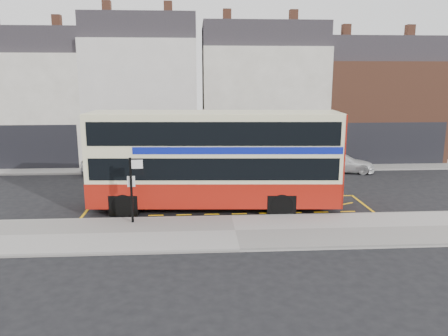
{
  "coord_description": "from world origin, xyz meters",
  "views": [
    {
      "loc": [
        -1.57,
        -19.61,
        6.49
      ],
      "look_at": [
        -0.19,
        2.0,
        1.91
      ],
      "focal_mm": 35.0,
      "sensor_mm": 36.0,
      "label": 1
    }
  ],
  "objects": [
    {
      "name": "street_tree_right",
      "position": [
        5.0,
        12.21,
        3.69
      ],
      "size": [
        2.51,
        2.51,
        5.41
      ],
      "color": "#342117",
      "rests_on": "ground"
    },
    {
      "name": "terrace_green_shop",
      "position": [
        3.5,
        14.99,
        5.07
      ],
      "size": [
        9.0,
        8.01,
        11.3
      ],
      "color": "white",
      "rests_on": "ground"
    },
    {
      "name": "car_silver",
      "position": [
        -7.28,
        9.45,
        0.67
      ],
      "size": [
        4.1,
        2.06,
        1.34
      ],
      "primitive_type": "imported",
      "rotation": [
        0.0,
        0.0,
        1.7
      ],
      "color": "silver",
      "rests_on": "ground"
    },
    {
      "name": "bus_stop_post",
      "position": [
        -4.37,
        -0.98,
        1.9
      ],
      "size": [
        0.72,
        0.13,
        2.9
      ],
      "rotation": [
        0.0,
        0.0,
        0.05
      ],
      "color": "black",
      "rests_on": "pavement"
    },
    {
      "name": "terrace_left",
      "position": [
        -5.5,
        14.99,
        5.32
      ],
      "size": [
        8.0,
        8.01,
        11.8
      ],
      "color": "silver",
      "rests_on": "ground"
    },
    {
      "name": "terrace_far_left",
      "position": [
        -13.5,
        14.99,
        4.82
      ],
      "size": [
        8.0,
        8.01,
        10.8
      ],
      "color": "white",
      "rests_on": "ground"
    },
    {
      "name": "kerb",
      "position": [
        0.0,
        -0.38,
        0.07
      ],
      "size": [
        40.0,
        0.15,
        0.15
      ],
      "primitive_type": "cube",
      "color": "gray",
      "rests_on": "ground"
    },
    {
      "name": "far_pavement",
      "position": [
        0.0,
        11.0,
        0.07
      ],
      "size": [
        50.0,
        3.0,
        0.15
      ],
      "primitive_type": "cube",
      "color": "#9A9692",
      "rests_on": "ground"
    },
    {
      "name": "ground",
      "position": [
        0.0,
        0.0,
        0.0
      ],
      "size": [
        120.0,
        120.0,
        0.0
      ],
      "primitive_type": "plane",
      "color": "black",
      "rests_on": "ground"
    },
    {
      "name": "pavement",
      "position": [
        0.0,
        -2.3,
        0.07
      ],
      "size": [
        40.0,
        4.0,
        0.15
      ],
      "primitive_type": "cube",
      "color": "#9A9692",
      "rests_on": "ground"
    },
    {
      "name": "car_grey",
      "position": [
        1.56,
        9.76,
        0.76
      ],
      "size": [
        4.75,
        2.17,
        1.51
      ],
      "primitive_type": "imported",
      "rotation": [
        0.0,
        0.0,
        1.7
      ],
      "color": "#3E4146",
      "rests_on": "ground"
    },
    {
      "name": "road_markings",
      "position": [
        0.0,
        1.6,
        0.01
      ],
      "size": [
        14.0,
        3.4,
        0.01
      ],
      "primitive_type": null,
      "color": "yellow",
      "rests_on": "ground"
    },
    {
      "name": "double_decker_bus",
      "position": [
        -0.66,
        1.3,
        2.53
      ],
      "size": [
        12.19,
        3.5,
        4.81
      ],
      "rotation": [
        0.0,
        0.0,
        -0.06
      ],
      "color": "beige",
      "rests_on": "ground"
    },
    {
      "name": "terrace_right",
      "position": [
        12.5,
        14.99,
        4.57
      ],
      "size": [
        9.0,
        8.01,
        10.3
      ],
      "color": "brown",
      "rests_on": "ground"
    },
    {
      "name": "car_white",
      "position": [
        8.37,
        9.29,
        0.64
      ],
      "size": [
        4.7,
        2.84,
        1.28
      ],
      "primitive_type": "imported",
      "rotation": [
        0.0,
        0.0,
        1.32
      ],
      "color": "white",
      "rests_on": "ground"
    }
  ]
}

